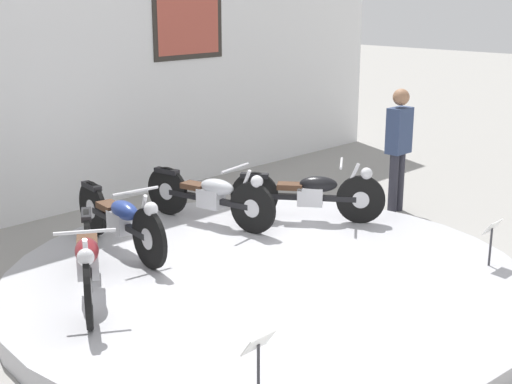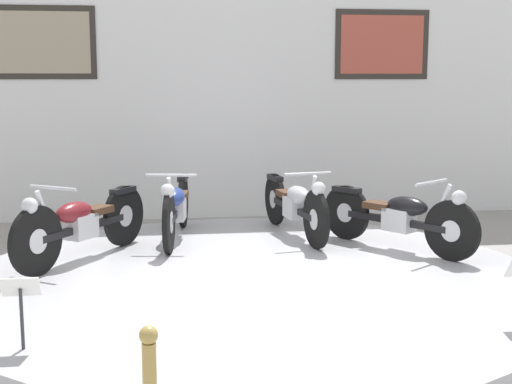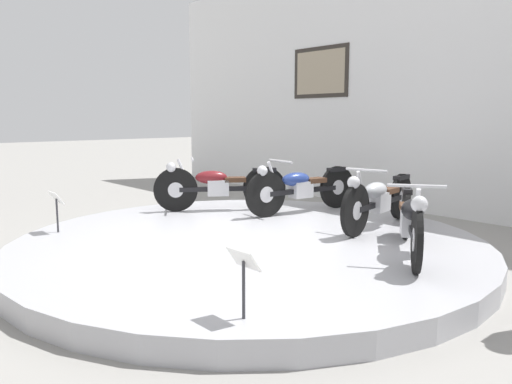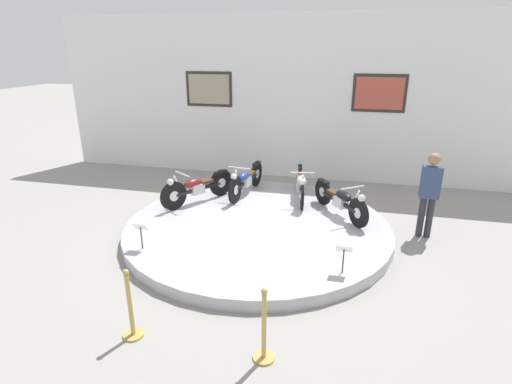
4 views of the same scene
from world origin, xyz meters
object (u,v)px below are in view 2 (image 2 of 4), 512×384
object	(u,v)px
motorcycle_maroon	(81,222)
motorcycle_black	(399,215)
motorcycle_silver	(295,203)
info_placard_front_left	(21,297)
motorcycle_blue	(176,205)

from	to	relation	value
motorcycle_maroon	motorcycle_black	size ratio (longest dim) A/B	1.06
motorcycle_silver	info_placard_front_left	distance (m)	4.03
motorcycle_black	motorcycle_maroon	bearing A→B (deg)	179.98
motorcycle_maroon	motorcycle_blue	size ratio (longest dim) A/B	0.86
motorcycle_silver	info_placard_front_left	world-z (taller)	motorcycle_silver
motorcycle_maroon	motorcycle_blue	bearing A→B (deg)	40.19
motorcycle_silver	motorcycle_maroon	bearing A→B (deg)	-160.76
motorcycle_maroon	motorcycle_black	xyz separation A→B (m)	(3.29, -0.00, -0.02)
motorcycle_maroon	info_placard_front_left	world-z (taller)	motorcycle_maroon
motorcycle_maroon	motorcycle_blue	xyz separation A→B (m)	(0.96, 0.81, -0.00)
motorcycle_silver	motorcycle_black	size ratio (longest dim) A/B	1.21
motorcycle_maroon	motorcycle_blue	world-z (taller)	motorcycle_maroon
motorcycle_blue	motorcycle_maroon	bearing A→B (deg)	-139.81
motorcycle_blue	motorcycle_silver	xyz separation A→B (m)	(1.36, -0.00, -0.01)
motorcycle_black	info_placard_front_left	xyz separation A→B (m)	(-3.43, -2.37, -0.01)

